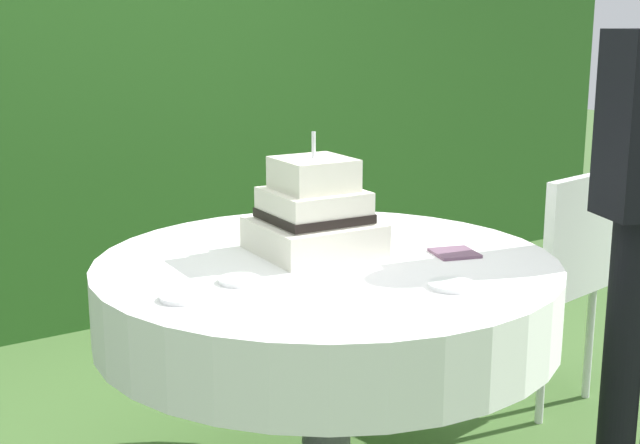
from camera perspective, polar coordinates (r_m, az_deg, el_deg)
name	(u,v)px	position (r m, az deg, el deg)	size (l,w,h in m)	color
foliage_hedge	(64,33)	(4.38, -16.34, 11.73)	(6.74, 0.66, 2.72)	#28561E
cake_table	(326,298)	(2.51, 0.42, -4.96)	(1.31, 1.31, 0.76)	#4C4C51
wedding_cake	(314,215)	(2.54, -0.40, 0.48)	(0.35, 0.35, 0.35)	silver
serving_plate_near	(183,297)	(2.16, -8.92, -4.86)	(0.11, 0.11, 0.01)	white
serving_plate_far	(372,224)	(2.88, 3.41, -0.14)	(0.12, 0.12, 0.01)	white
serving_plate_left	(452,285)	(2.25, 8.58, -4.08)	(0.12, 0.12, 0.01)	white
serving_plate_right	(239,280)	(2.28, -5.28, -3.79)	(0.11, 0.11, 0.01)	white
napkin_stack	(454,253)	(2.56, 8.74, -2.01)	(0.12, 0.12, 0.01)	#6B4C60
garden_chair	(553,266)	(3.33, 14.90, -2.80)	(0.46, 0.46, 0.89)	white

